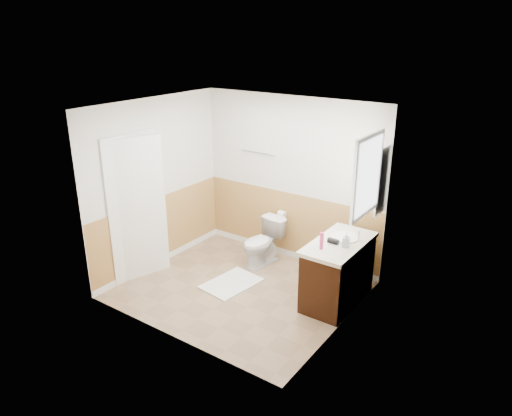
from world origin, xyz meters
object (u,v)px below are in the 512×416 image
Objects in this scene: vanity_cabinet at (338,274)px; lotion_bottle at (322,241)px; bath_mat at (231,283)px; soap_dispenser at (346,240)px; toilet at (262,242)px.

lotion_bottle reaches higher than vanity_cabinet.
soap_dispenser is (1.52, 0.37, 0.93)m from bath_mat.
lotion_bottle reaches higher than toilet.
vanity_cabinet is at bearing -5.00° from toilet.
soap_dispenser is (0.22, 0.23, -0.02)m from lotion_bottle.
vanity_cabinet is 5.91× the size of soap_dispenser.
vanity_cabinet is 5.00× the size of lotion_bottle.
lotion_bottle is 0.32m from soap_dispenser.
bath_mat is 0.73× the size of vanity_cabinet.
toilet is 1.68m from soap_dispenser.
toilet is 0.64× the size of vanity_cabinet.
bath_mat is 4.30× the size of soap_dispenser.
soap_dispenser is at bearing -36.07° from vanity_cabinet.
lotion_bottle is (-0.10, -0.32, 0.56)m from vanity_cabinet.
vanity_cabinet reaches higher than toilet.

